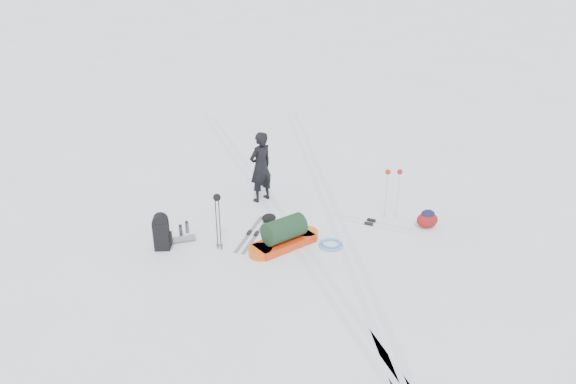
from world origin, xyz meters
name	(u,v)px	position (x,y,z in m)	size (l,w,h in m)	color
ground	(290,233)	(0.00, 0.00, 0.00)	(200.00, 200.00, 0.00)	white
snow_hill_backdrop	(459,291)	(62.69, 84.02, -69.02)	(359.50, 192.00, 162.45)	white
ski_tracks	(306,212)	(0.61, 0.88, 0.00)	(3.38, 17.97, 0.01)	silver
skier	(261,167)	(-0.26, 1.79, 0.88)	(0.64, 0.42, 1.76)	black
pulk_sled	(284,236)	(-0.27, -0.54, 0.25)	(1.75, 1.10, 0.65)	red
expedition_rucksack	(164,232)	(-2.68, 0.01, 0.37)	(0.88, 0.42, 0.81)	black
ski_poles_black	(217,204)	(-1.59, -0.31, 1.03)	(0.17, 0.16, 1.26)	black
ski_poles_silver	(393,178)	(2.41, 0.09, 1.02)	(0.38, 0.18, 1.22)	silver
touring_skis_grey	(253,234)	(-0.81, 0.12, 0.01)	(1.07, 1.57, 0.06)	gray
touring_skis_white	(370,223)	(1.86, -0.06, 0.02)	(1.64, 1.45, 0.07)	silver
rope_coil	(331,244)	(0.69, -0.76, 0.03)	(0.61, 0.61, 0.06)	#589BD5
small_daypack	(427,219)	(3.02, -0.52, 0.20)	(0.61, 0.57, 0.42)	maroon
thermos_pair	(184,229)	(-2.26, 0.46, 0.14)	(0.23, 0.26, 0.31)	#53565A
stuff_sack	(269,218)	(-0.34, 0.60, 0.10)	(0.38, 0.32, 0.20)	black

